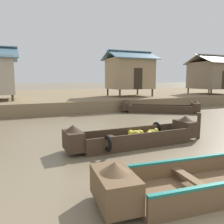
# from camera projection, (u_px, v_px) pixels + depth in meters

# --- Properties ---
(ground_plane) EXTENTS (300.00, 300.00, 0.00)m
(ground_plane) POSITION_uv_depth(u_px,v_px,m) (79.00, 121.00, 12.97)
(ground_plane) COLOR #7A6B51
(riverbank_strip) EXTENTS (160.00, 20.00, 0.86)m
(riverbank_strip) POSITION_uv_depth(u_px,v_px,m) (47.00, 98.00, 24.26)
(riverbank_strip) COLOR #7F6B4C
(riverbank_strip) RESTS_ON ground
(banana_boat) EXTENTS (5.14, 1.81, 0.93)m
(banana_boat) POSITION_uv_depth(u_px,v_px,m) (136.00, 136.00, 8.21)
(banana_boat) COLOR #3D2D21
(banana_boat) RESTS_ON ground
(fishing_skiff_distant) EXTENTS (5.17, 3.70, 0.92)m
(fishing_skiff_distant) POSITION_uv_depth(u_px,v_px,m) (160.00, 108.00, 16.41)
(fishing_skiff_distant) COLOR #3D2D21
(fishing_skiff_distant) RESTS_ON ground
(stilt_house_mid_right) EXTENTS (4.34, 3.53, 4.08)m
(stilt_house_mid_right) POSITION_uv_depth(u_px,v_px,m) (130.00, 73.00, 20.64)
(stilt_house_mid_right) COLOR #4C3826
(stilt_house_mid_right) RESTS_ON riverbank_strip
(stilt_house_right) EXTENTS (4.20, 4.07, 4.10)m
(stilt_house_right) POSITION_uv_depth(u_px,v_px,m) (211.00, 75.00, 24.04)
(stilt_house_right) COLOR #4C3826
(stilt_house_right) RESTS_ON riverbank_strip
(mooring_post) EXTENTS (0.14, 0.14, 1.04)m
(mooring_post) POSITION_uv_depth(u_px,v_px,m) (199.00, 126.00, 9.14)
(mooring_post) COLOR #423323
(mooring_post) RESTS_ON ground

